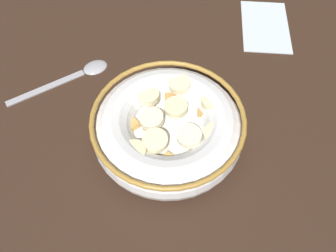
% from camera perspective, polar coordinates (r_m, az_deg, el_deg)
% --- Properties ---
extents(ground_plane, '(1.36, 1.36, 0.02)m').
position_cam_1_polar(ground_plane, '(0.44, 0.00, -2.92)').
color(ground_plane, '#332116').
extents(cereal_bowl, '(0.18, 0.18, 0.05)m').
position_cam_1_polar(cereal_bowl, '(0.41, 0.02, -0.21)').
color(cereal_bowl, white).
rests_on(cereal_bowl, ground_plane).
extents(spoon, '(0.14, 0.10, 0.01)m').
position_cam_1_polar(spoon, '(0.51, -14.74, 8.71)').
color(spoon, '#A5A5AD').
rests_on(spoon, ground_plane).
extents(folded_napkin, '(0.14, 0.12, 0.00)m').
position_cam_1_polar(folded_napkin, '(0.60, 16.08, 15.94)').
color(folded_napkin, silver).
rests_on(folded_napkin, ground_plane).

